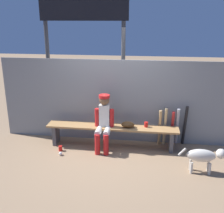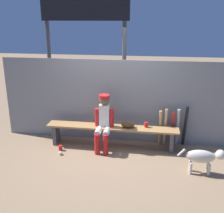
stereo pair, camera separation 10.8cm
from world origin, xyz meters
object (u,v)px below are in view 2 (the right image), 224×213
at_px(bat_wood_tan, 160,128).
at_px(cup_on_ground, 60,148).
at_px(baseball_glove, 128,125).
at_px(bat_aluminum_black, 185,126).
at_px(bat_wood_natural, 165,127).
at_px(dog, 204,157).
at_px(scoreboard, 87,17).
at_px(dugout_bench, 112,131).
at_px(bat_aluminum_silver, 178,127).
at_px(cup_on_bench, 146,125).
at_px(bat_aluminum_red, 172,129).
at_px(baseball, 60,153).
at_px(player_seated, 104,121).

relative_size(bat_wood_tan, cup_on_ground, 7.52).
height_order(baseball_glove, bat_aluminum_black, bat_aluminum_black).
bearing_deg(bat_wood_natural, dog, -58.44).
distance_m(bat_wood_natural, dog, 1.27).
xyz_separation_m(bat_wood_natural, scoreboard, (-1.94, 0.99, 2.30)).
bearing_deg(dugout_bench, baseball_glove, 0.00).
bearing_deg(bat_wood_tan, bat_aluminum_silver, 8.92).
relative_size(bat_wood_tan, cup_on_bench, 7.52).
xyz_separation_m(cup_on_bench, scoreboard, (-1.53, 1.18, 2.20)).
bearing_deg(bat_aluminum_silver, cup_on_bench, -161.08).
bearing_deg(scoreboard, cup_on_bench, -37.78).
height_order(dugout_bench, cup_on_bench, cup_on_bench).
xyz_separation_m(dugout_bench, scoreboard, (-0.80, 1.25, 2.35)).
distance_m(bat_aluminum_red, dog, 1.20).
relative_size(bat_aluminum_silver, baseball, 11.96).
distance_m(player_seated, dog, 2.11).
distance_m(dugout_bench, bat_aluminum_silver, 1.44).
relative_size(bat_aluminum_black, scoreboard, 0.24).
height_order(bat_wood_tan, dog, bat_wood_tan).
xyz_separation_m(bat_wood_natural, cup_on_bench, (-0.41, -0.19, 0.10)).
height_order(player_seated, bat_wood_natural, player_seated).
xyz_separation_m(bat_wood_tan, scoreboard, (-1.83, 1.01, 2.32)).
bearing_deg(cup_on_bench, player_seated, -168.40).
bearing_deg(dog, bat_aluminum_black, 101.80).
bearing_deg(dog, bat_wood_tan, 126.26).
xyz_separation_m(bat_wood_natural, baseball, (-2.14, -0.80, -0.40)).
height_order(bat_wood_natural, cup_on_ground, bat_wood_natural).
bearing_deg(bat_wood_tan, bat_aluminum_red, 7.73).
distance_m(bat_aluminum_red, cup_on_bench, 0.62).
relative_size(dugout_bench, bat_aluminum_black, 3.05).
bearing_deg(player_seated, scoreboard, 114.92).
bearing_deg(cup_on_ground, cup_on_bench, 12.69).
distance_m(dugout_bench, bat_aluminum_black, 1.60).
distance_m(baseball_glove, cup_on_ground, 1.53).
bearing_deg(player_seated, bat_wood_tan, 16.67).
height_order(cup_on_ground, cup_on_bench, cup_on_bench).
bearing_deg(bat_aluminum_red, bat_wood_tan, -172.27).
height_order(baseball_glove, bat_wood_tan, bat_wood_tan).
xyz_separation_m(bat_aluminum_red, baseball, (-2.30, -0.82, -0.37)).
distance_m(bat_aluminum_silver, cup_on_ground, 2.59).
relative_size(bat_wood_tan, bat_aluminum_red, 1.03).
height_order(bat_aluminum_red, dog, bat_aluminum_red).
height_order(bat_aluminum_silver, scoreboard, scoreboard).
bearing_deg(scoreboard, cup_on_ground, -99.70).
bearing_deg(dog, bat_wood_natural, 121.56).
relative_size(bat_aluminum_black, baseball, 12.60).
xyz_separation_m(bat_wood_tan, bat_aluminum_red, (0.27, 0.04, -0.01)).
height_order(bat_aluminum_black, scoreboard, scoreboard).
bearing_deg(baseball, bat_wood_tan, 20.99).
relative_size(baseball_glove, bat_wood_tan, 0.34).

